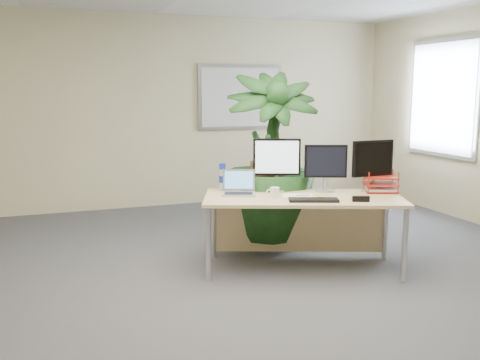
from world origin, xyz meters
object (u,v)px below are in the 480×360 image
object	(u,v)px
floor_plant	(269,180)
monitor_left	(277,161)
monitor_right	(326,165)
laptop	(239,188)
desk	(302,209)

from	to	relation	value
floor_plant	monitor_left	bearing A→B (deg)	-101.31
monitor_right	monitor_left	bearing A→B (deg)	153.91
monitor_left	monitor_right	size ratio (longest dim) A/B	1.12
floor_plant	monitor_right	distance (m)	0.67
laptop	desk	bearing A→B (deg)	-22.98
desk	floor_plant	bearing A→B (deg)	98.51
floor_plant	monitor_right	world-z (taller)	floor_plant
monitor_left	laptop	world-z (taller)	monitor_left
desk	laptop	distance (m)	0.63
desk	monitor_left	distance (m)	0.53
desk	monitor_left	bearing A→B (deg)	121.27
floor_plant	laptop	xyz separation A→B (m)	(-0.46, -0.35, 0.00)
desk	monitor_right	xyz separation A→B (m)	(0.27, 0.05, 0.41)
laptop	monitor_left	bearing A→B (deg)	2.70
desk	monitor_left	world-z (taller)	monitor_left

